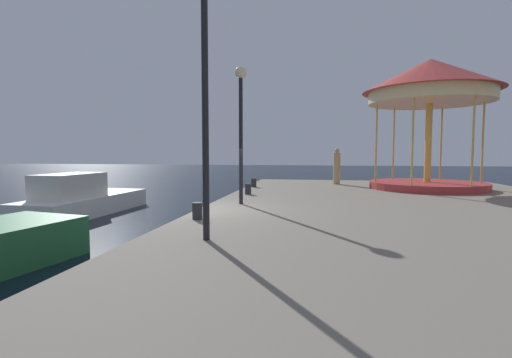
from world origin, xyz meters
TOP-DOWN VIEW (x-y plane):
  - ground_plane at (0.00, 0.00)m, footprint 120.00×120.00m
  - quay_dock at (6.15, 0.00)m, footprint 12.29×23.64m
  - motorboat_white at (-5.66, 2.92)m, footprint 2.24×5.88m
  - carousel at (8.00, 7.27)m, footprint 5.65×5.65m
  - lamp_post_near_edge at (1.33, -3.55)m, footprint 0.36×0.36m
  - lamp_post_mid_promenade at (0.98, 1.18)m, footprint 0.36×0.36m
  - bollard_north at (0.39, 6.82)m, footprint 0.24×0.24m
  - bollard_center at (0.50, -1.57)m, footprint 0.24×0.24m
  - bollard_south at (0.69, 3.84)m, footprint 0.24×0.24m
  - person_by_the_water at (4.21, 9.07)m, footprint 0.34×0.34m

SIDE VIEW (x-z plane):
  - ground_plane at x=0.00m, z-range 0.00..0.00m
  - quay_dock at x=6.15m, z-range 0.00..0.80m
  - motorboat_white at x=-5.66m, z-range -0.22..1.39m
  - bollard_north at x=0.39m, z-range 0.80..1.20m
  - bollard_center at x=0.50m, z-range 0.80..1.20m
  - bollard_south at x=0.69m, z-range 0.80..1.20m
  - person_by_the_water at x=4.21m, z-range 0.74..2.55m
  - lamp_post_mid_promenade at x=0.98m, z-range 1.58..5.75m
  - lamp_post_near_edge at x=1.33m, z-range 1.62..6.29m
  - carousel at x=8.00m, z-range 2.17..7.75m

